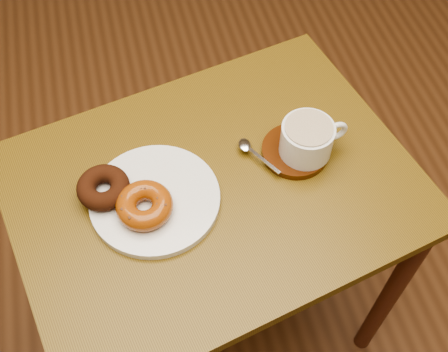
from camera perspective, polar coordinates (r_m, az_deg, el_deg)
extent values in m
cube|color=brown|center=(1.08, -1.04, -1.24)|extent=(0.86, 0.71, 0.03)
cylinder|color=#4D2316|center=(1.41, 16.51, -11.48)|extent=(0.04, 0.04, 0.68)
cylinder|color=#4D2316|center=(1.48, -17.10, -6.48)|extent=(0.04, 0.04, 0.68)
cylinder|color=#4D2316|center=(1.59, 6.37, 2.91)|extent=(0.04, 0.04, 0.68)
cylinder|color=silver|center=(1.04, -7.03, -2.35)|extent=(0.31, 0.31, 0.01)
torus|color=#33160A|center=(1.04, -12.16, -1.15)|extent=(0.10, 0.10, 0.04)
torus|color=#90440F|center=(1.01, -8.08, -2.97)|extent=(0.11, 0.11, 0.04)
cube|color=#442616|center=(0.99, -6.35, -2.10)|extent=(0.01, 0.00, 0.00)
cube|color=#442616|center=(1.00, -6.60, -1.58)|extent=(0.01, 0.01, 0.00)
cube|color=#442616|center=(1.01, -7.05, -1.18)|extent=(0.01, 0.01, 0.00)
cube|color=#442616|center=(1.01, -7.65, -0.95)|extent=(0.01, 0.01, 0.00)
cube|color=#442616|center=(1.01, -8.32, -0.93)|extent=(0.01, 0.01, 0.00)
cube|color=#442616|center=(1.01, -8.97, -1.11)|extent=(0.01, 0.01, 0.00)
cube|color=#442616|center=(1.01, -9.52, -1.48)|extent=(0.01, 0.01, 0.00)
cube|color=#442616|center=(1.00, -9.90, -1.98)|extent=(0.01, 0.01, 0.00)
cube|color=#442616|center=(1.00, -10.05, -2.55)|extent=(0.01, 0.01, 0.00)
cube|color=#442616|center=(0.99, -9.95, -3.12)|extent=(0.01, 0.01, 0.00)
cube|color=#442616|center=(0.99, -9.61, -3.61)|extent=(0.01, 0.01, 0.00)
cube|color=#442616|center=(0.98, -9.08, -3.95)|extent=(0.01, 0.01, 0.00)
cube|color=#442616|center=(0.98, -8.41, -4.09)|extent=(0.01, 0.01, 0.00)
cube|color=#442616|center=(0.98, -7.72, -4.00)|extent=(0.01, 0.01, 0.00)
cube|color=#442616|center=(0.98, -7.09, -3.71)|extent=(0.01, 0.01, 0.00)
cube|color=#442616|center=(0.98, -6.61, -3.25)|extent=(0.01, 0.01, 0.00)
cube|color=#442616|center=(0.99, -6.36, -2.69)|extent=(0.01, 0.01, 0.00)
cylinder|color=#3E1B08|center=(1.11, 7.22, 2.54)|extent=(0.18, 0.18, 0.01)
cylinder|color=silver|center=(1.08, 8.40, 3.69)|extent=(0.10, 0.10, 0.07)
cylinder|color=brown|center=(1.05, 8.63, 4.88)|extent=(0.09, 0.09, 0.00)
torus|color=silver|center=(1.10, 11.30, 4.49)|extent=(0.05, 0.01, 0.05)
ellipsoid|color=silver|center=(1.10, 2.11, 3.18)|extent=(0.02, 0.03, 0.01)
cube|color=silver|center=(1.08, 3.96, 1.68)|extent=(0.05, 0.08, 0.00)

